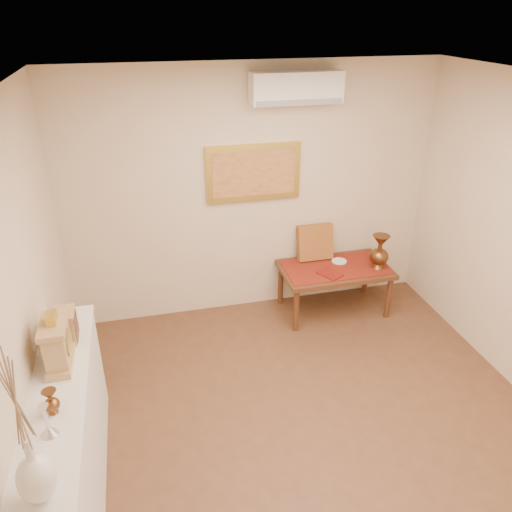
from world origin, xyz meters
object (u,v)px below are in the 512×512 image
object	(u,v)px
display_ledge	(69,447)
brass_urn_tall	(380,248)
low_table	(335,273)
white_vase	(21,423)
wooden_chest	(65,326)
mantel_clock	(57,343)

from	to	relation	value
display_ledge	brass_urn_tall	bearing A→B (deg)	29.32
low_table	white_vase	bearing A→B (deg)	-134.98
brass_urn_tall	low_table	size ratio (longest dim) A/B	0.39
brass_urn_tall	low_table	world-z (taller)	brass_urn_tall
brass_urn_tall	wooden_chest	xyz separation A→B (m)	(-3.10, -1.20, 0.31)
brass_urn_tall	wooden_chest	bearing A→B (deg)	-158.83
white_vase	mantel_clock	size ratio (longest dim) A/B	2.44
white_vase	mantel_clock	xyz separation A→B (m)	(-0.01, 1.06, -0.33)
display_ledge	low_table	distance (m)	3.27
brass_urn_tall	low_table	distance (m)	0.56
wooden_chest	low_table	size ratio (longest dim) A/B	0.20
white_vase	brass_urn_tall	size ratio (longest dim) A/B	2.13
display_ledge	low_table	bearing A→B (deg)	35.10
brass_urn_tall	display_ledge	xyz separation A→B (m)	(-3.13, -1.76, -0.30)
white_vase	display_ledge	size ratio (longest dim) A/B	0.50
brass_urn_tall	wooden_chest	size ratio (longest dim) A/B	1.93
display_ledge	low_table	size ratio (longest dim) A/B	1.68
brass_urn_tall	display_ledge	size ratio (longest dim) A/B	0.23
mantel_clock	white_vase	bearing A→B (deg)	-89.61
white_vase	brass_urn_tall	bearing A→B (deg)	39.19
mantel_clock	wooden_chest	size ratio (longest dim) A/B	1.68
wooden_chest	white_vase	bearing A→B (deg)	-90.45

